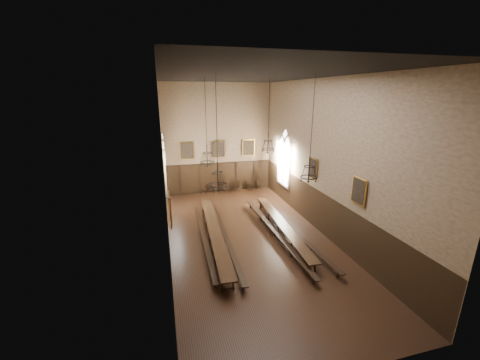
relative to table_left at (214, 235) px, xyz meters
name	(u,v)px	position (x,y,z in m)	size (l,w,h in m)	color
floor	(249,239)	(1.98, -0.23, -0.40)	(9.00, 18.00, 0.02)	black
ceiling	(250,75)	(1.98, -0.23, 8.62)	(9.00, 18.00, 0.02)	black
wall_back	(218,139)	(1.98, 8.78, 4.11)	(9.00, 0.02, 9.00)	#927659
wall_front	(351,242)	(1.98, -9.24, 4.11)	(9.00, 0.02, 9.00)	#927659
wall_left	(164,169)	(-2.53, -0.23, 4.11)	(0.02, 18.00, 9.00)	#927659
wall_right	(324,159)	(6.49, -0.23, 4.11)	(0.02, 18.00, 9.00)	#927659
wainscot_panelling	(249,219)	(1.98, -0.23, 0.86)	(9.00, 18.00, 2.50)	black
table_left	(214,235)	(0.00, 0.00, 0.00)	(1.24, 10.10, 0.79)	black
table_right	(282,228)	(4.08, -0.15, -0.04)	(1.14, 9.05, 0.70)	black
bench_left_outer	(204,238)	(-0.62, -0.03, -0.13)	(0.50, 9.05, 0.41)	black
bench_left_inner	(225,237)	(0.59, -0.24, -0.12)	(0.64, 9.61, 0.43)	black
bench_right_inner	(274,233)	(3.49, -0.43, -0.10)	(0.42, 10.11, 0.45)	black
bench_right_outer	(290,231)	(4.52, -0.43, -0.11)	(0.96, 9.84, 0.44)	black
chair_2	(203,191)	(0.52, 8.27, -0.13)	(0.46, 0.46, 0.86)	black
chair_3	(216,190)	(1.60, 8.32, -0.12)	(0.46, 0.46, 0.92)	black
chair_4	(226,189)	(2.51, 8.26, -0.11)	(0.48, 0.48, 0.95)	black
chair_5	(237,188)	(3.47, 8.31, -0.12)	(0.49, 0.49, 0.91)	black
chair_6	(249,187)	(4.56, 8.29, -0.13)	(0.42, 0.42, 0.86)	black
chair_7	(259,186)	(5.50, 8.36, -0.13)	(0.45, 0.45, 0.87)	black
chandelier_back_left	(207,157)	(0.00, 1.79, 4.17)	(0.87, 0.87, 4.91)	black
chandelier_back_right	(268,145)	(4.07, 2.58, 4.59)	(0.84, 0.84, 4.46)	black
chandelier_front_left	(218,178)	(-0.31, -3.13, 4.30)	(0.83, 0.83, 4.78)	black
chandelier_front_right	(309,171)	(4.31, -2.55, 4.15)	(0.83, 0.83, 4.94)	black
portrait_back_0	(187,151)	(-0.62, 8.65, 3.31)	(1.10, 0.12, 1.40)	#B97E2C
portrait_back_1	(218,149)	(1.98, 8.65, 3.31)	(1.10, 0.12, 1.40)	#B97E2C
portrait_back_2	(249,148)	(4.58, 8.65, 3.31)	(1.10, 0.12, 1.40)	#B97E2C
portrait_left_0	(167,179)	(-2.40, 0.77, 3.31)	(0.12, 1.00, 1.30)	#B97E2C
portrait_left_1	(170,209)	(-2.40, -3.73, 3.31)	(0.12, 1.00, 1.30)	#B97E2C
portrait_right_0	(313,168)	(6.36, 0.77, 3.31)	(0.12, 1.00, 1.30)	#B97E2C
portrait_right_1	(359,191)	(6.36, -3.73, 3.31)	(0.12, 1.00, 1.30)	#B97E2C
window_right	(284,158)	(6.41, 5.27, 3.01)	(0.20, 2.20, 4.60)	white
window_left	(165,165)	(-2.45, 5.27, 3.01)	(0.20, 2.20, 4.60)	white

